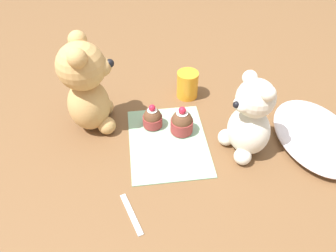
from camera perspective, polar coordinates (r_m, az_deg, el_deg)
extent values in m
plane|color=brown|center=(0.84, 0.00, -2.80)|extent=(4.00, 4.00, 0.00)
cube|color=#8EBC99|center=(0.84, 0.00, -2.66)|extent=(0.26, 0.20, 0.01)
ellipsoid|color=silver|center=(0.91, 24.32, -1.47)|extent=(0.28, 0.19, 0.04)
ellipsoid|color=silver|center=(0.80, 13.81, -0.74)|extent=(0.13, 0.13, 0.12)
sphere|color=silver|center=(0.74, 15.03, 4.69)|extent=(0.09, 0.09, 0.09)
ellipsoid|color=silver|center=(0.73, 12.80, 3.67)|extent=(0.05, 0.05, 0.03)
sphere|color=black|center=(0.71, 11.83, 3.65)|extent=(0.02, 0.02, 0.02)
sphere|color=silver|center=(0.74, 14.07, 8.16)|extent=(0.03, 0.03, 0.03)
sphere|color=silver|center=(0.70, 17.03, 5.45)|extent=(0.03, 0.03, 0.03)
sphere|color=silver|center=(0.83, 10.10, -1.95)|extent=(0.04, 0.04, 0.04)
sphere|color=silver|center=(0.80, 12.86, -5.16)|extent=(0.04, 0.04, 0.04)
ellipsoid|color=tan|center=(0.87, -13.58, 3.67)|extent=(0.13, 0.11, 0.14)
sphere|color=tan|center=(0.80, -14.92, 10.04)|extent=(0.12, 0.12, 0.12)
ellipsoid|color=tan|center=(0.80, -11.56, 10.09)|extent=(0.06, 0.05, 0.04)
sphere|color=black|center=(0.80, -10.12, 10.70)|extent=(0.02, 0.02, 0.02)
sphere|color=tan|center=(0.74, -15.55, 11.31)|extent=(0.04, 0.04, 0.04)
sphere|color=tan|center=(0.81, -15.50, 14.25)|extent=(0.04, 0.04, 0.04)
sphere|color=tan|center=(0.86, -10.61, 0.08)|extent=(0.05, 0.05, 0.05)
sphere|color=tan|center=(0.92, -10.88, 3.32)|extent=(0.05, 0.05, 0.05)
cylinder|color=#993333|center=(0.85, 2.40, 0.11)|extent=(0.06, 0.06, 0.04)
sphere|color=brown|center=(0.84, 2.43, 0.98)|extent=(0.05, 0.05, 0.05)
cylinder|color=white|center=(0.82, 2.48, 2.27)|extent=(0.03, 0.03, 0.00)
sphere|color=red|center=(0.81, 2.50, 2.74)|extent=(0.02, 0.02, 0.02)
cylinder|color=#993333|center=(0.87, -2.70, 0.94)|extent=(0.05, 0.05, 0.03)
sphere|color=brown|center=(0.86, -2.73, 1.64)|extent=(0.05, 0.05, 0.05)
cylinder|color=white|center=(0.84, -2.78, 2.76)|extent=(0.03, 0.03, 0.00)
sphere|color=red|center=(0.84, -2.79, 3.18)|extent=(0.02, 0.02, 0.02)
cylinder|color=orange|center=(0.96, 3.40, 7.21)|extent=(0.06, 0.06, 0.08)
cube|color=silver|center=(0.71, -6.41, -14.95)|extent=(0.11, 0.05, 0.01)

